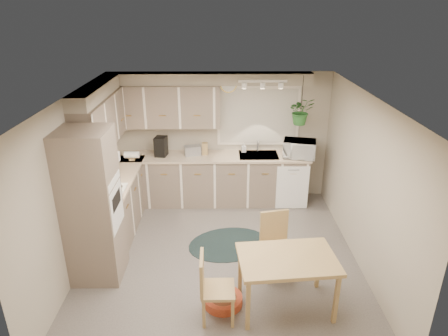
% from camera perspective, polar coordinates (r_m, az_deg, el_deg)
% --- Properties ---
extents(floor, '(4.20, 4.20, 0.00)m').
position_cam_1_polar(floor, '(6.11, -0.51, -12.55)').
color(floor, slate).
rests_on(floor, ground).
extents(ceiling, '(4.20, 4.20, 0.00)m').
position_cam_1_polar(ceiling, '(5.12, -0.60, 9.96)').
color(ceiling, white).
rests_on(ceiling, wall_back).
extents(wall_back, '(4.00, 0.04, 2.40)m').
position_cam_1_polar(wall_back, '(7.47, -0.56, 4.51)').
color(wall_back, '#ACA18E').
rests_on(wall_back, floor).
extents(wall_front, '(4.00, 0.04, 2.40)m').
position_cam_1_polar(wall_front, '(3.71, -0.54, -16.11)').
color(wall_front, '#ACA18E').
rests_on(wall_front, floor).
extents(wall_left, '(0.04, 4.20, 2.40)m').
position_cam_1_polar(wall_left, '(5.87, -20.51, -2.23)').
color(wall_left, '#ACA18E').
rests_on(wall_left, floor).
extents(wall_right, '(0.04, 4.20, 2.40)m').
position_cam_1_polar(wall_right, '(5.86, 19.42, -2.10)').
color(wall_right, '#ACA18E').
rests_on(wall_right, floor).
extents(base_cab_left, '(0.60, 1.85, 0.90)m').
position_cam_1_polar(base_cab_left, '(6.84, -14.96, -4.88)').
color(base_cab_left, gray).
rests_on(base_cab_left, floor).
extents(base_cab_back, '(3.60, 0.60, 0.90)m').
position_cam_1_polar(base_cab_back, '(7.46, -2.07, -1.70)').
color(base_cab_back, gray).
rests_on(base_cab_back, floor).
extents(counter_left, '(0.64, 1.89, 0.04)m').
position_cam_1_polar(counter_left, '(6.64, -15.28, -1.28)').
color(counter_left, beige).
rests_on(counter_left, base_cab_left).
extents(counter_back, '(3.64, 0.64, 0.04)m').
position_cam_1_polar(counter_back, '(7.27, -2.12, 1.65)').
color(counter_back, beige).
rests_on(counter_back, base_cab_back).
extents(oven_stack, '(0.65, 0.65, 2.10)m').
position_cam_1_polar(oven_stack, '(5.51, -18.34, -5.32)').
color(oven_stack, gray).
rests_on(oven_stack, floor).
extents(wall_oven_face, '(0.02, 0.56, 0.58)m').
position_cam_1_polar(wall_oven_face, '(5.42, -15.10, -5.39)').
color(wall_oven_face, white).
rests_on(wall_oven_face, oven_stack).
extents(upper_cab_left, '(0.35, 2.00, 0.75)m').
position_cam_1_polar(upper_cab_left, '(6.50, -17.00, 6.49)').
color(upper_cab_left, gray).
rests_on(upper_cab_left, wall_left).
extents(upper_cab_back, '(2.00, 0.35, 0.75)m').
position_cam_1_polar(upper_cab_back, '(7.20, -8.65, 8.74)').
color(upper_cab_back, gray).
rests_on(upper_cab_back, wall_back).
extents(soffit_left, '(0.30, 2.00, 0.20)m').
position_cam_1_polar(soffit_left, '(6.40, -17.70, 10.56)').
color(soffit_left, '#ACA18E').
rests_on(soffit_left, wall_left).
extents(soffit_back, '(3.60, 0.30, 0.20)m').
position_cam_1_polar(soffit_back, '(7.06, -2.25, 12.64)').
color(soffit_back, '#ACA18E').
rests_on(soffit_back, wall_back).
extents(cooktop, '(0.52, 0.58, 0.02)m').
position_cam_1_polar(cooktop, '(6.13, -16.48, -3.25)').
color(cooktop, white).
rests_on(cooktop, counter_left).
extents(range_hood, '(0.40, 0.60, 0.14)m').
position_cam_1_polar(range_hood, '(5.96, -17.14, 0.70)').
color(range_hood, white).
rests_on(range_hood, upper_cab_left).
extents(window_blinds, '(1.40, 0.02, 1.00)m').
position_cam_1_polar(window_blinds, '(7.36, 4.94, 7.40)').
color(window_blinds, silver).
rests_on(window_blinds, wall_back).
extents(window_frame, '(1.50, 0.02, 1.10)m').
position_cam_1_polar(window_frame, '(7.37, 4.93, 7.42)').
color(window_frame, white).
rests_on(window_frame, wall_back).
extents(sink, '(0.70, 0.48, 0.10)m').
position_cam_1_polar(sink, '(7.32, 4.94, 1.55)').
color(sink, '#9FA1A7').
rests_on(sink, counter_back).
extents(dishwasher_front, '(0.58, 0.02, 0.83)m').
position_cam_1_polar(dishwasher_front, '(7.30, 9.73, -2.81)').
color(dishwasher_front, white).
rests_on(dishwasher_front, base_cab_back).
extents(track_light_bar, '(0.80, 0.04, 0.04)m').
position_cam_1_polar(track_light_bar, '(6.69, 5.56, 12.26)').
color(track_light_bar, white).
rests_on(track_light_bar, ceiling).
extents(wall_clock, '(0.30, 0.03, 0.30)m').
position_cam_1_polar(wall_clock, '(7.19, 0.64, 11.88)').
color(wall_clock, gold).
rests_on(wall_clock, wall_back).
extents(dining_table, '(1.22, 0.87, 0.73)m').
position_cam_1_polar(dining_table, '(5.11, 8.82, -15.86)').
color(dining_table, tan).
rests_on(dining_table, floor).
extents(chair_left, '(0.41, 0.41, 0.87)m').
position_cam_1_polar(chair_left, '(4.87, -0.85, -16.73)').
color(chair_left, tan).
rests_on(chair_left, floor).
extents(chair_back, '(0.50, 0.50, 0.90)m').
position_cam_1_polar(chair_back, '(5.58, 7.70, -11.05)').
color(chair_back, tan).
rests_on(chair_back, floor).
extents(braided_rug, '(1.49, 1.28, 0.01)m').
position_cam_1_polar(braided_rug, '(6.39, 0.65, -10.80)').
color(braided_rug, black).
rests_on(braided_rug, floor).
extents(pet_bed, '(0.58, 0.58, 0.11)m').
position_cam_1_polar(pet_bed, '(5.29, -0.13, -18.37)').
color(pet_bed, '#C54C27').
rests_on(pet_bed, floor).
extents(microwave, '(0.62, 0.43, 0.38)m').
position_cam_1_polar(microwave, '(7.25, 10.73, 2.97)').
color(microwave, white).
rests_on(microwave, counter_back).
extents(soap_bottle, '(0.10, 0.19, 0.08)m').
position_cam_1_polar(soap_bottle, '(7.41, 2.83, 2.55)').
color(soap_bottle, white).
rests_on(soap_bottle, counter_back).
extents(hanging_plant, '(0.48, 0.53, 0.37)m').
position_cam_1_polar(hanging_plant, '(7.07, 10.92, 7.58)').
color(hanging_plant, '#296528').
rests_on(hanging_plant, ceiling).
extents(coffee_maker, '(0.23, 0.27, 0.35)m').
position_cam_1_polar(coffee_maker, '(7.29, -8.99, 3.07)').
color(coffee_maker, black).
rests_on(coffee_maker, counter_back).
extents(toaster, '(0.32, 0.23, 0.17)m').
position_cam_1_polar(toaster, '(7.28, -4.52, 2.51)').
color(toaster, '#9FA1A7').
rests_on(toaster, counter_back).
extents(knife_block, '(0.10, 0.10, 0.22)m').
position_cam_1_polar(knife_block, '(7.28, -2.74, 2.78)').
color(knife_block, tan).
rests_on(knife_block, counter_back).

